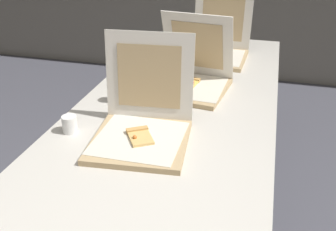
{
  "coord_description": "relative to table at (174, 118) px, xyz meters",
  "views": [
    {
      "loc": [
        0.37,
        -0.84,
        1.49
      ],
      "look_at": [
        0.02,
        0.48,
        0.78
      ],
      "focal_mm": 41.29,
      "sensor_mm": 36.0,
      "label": 1
    }
  ],
  "objects": [
    {
      "name": "table",
      "position": [
        0.0,
        0.0,
        0.0
      ],
      "size": [
        0.88,
        2.38,
        0.72
      ],
      "color": "beige",
      "rests_on": "ground"
    },
    {
      "name": "cup_white_far",
      "position": [
        -0.24,
        0.41,
        0.08
      ],
      "size": [
        0.06,
        0.06,
        0.07
      ],
      "primitive_type": "cylinder",
      "color": "white",
      "rests_on": "table"
    },
    {
      "name": "cup_white_mid",
      "position": [
        -0.29,
        0.01,
        0.08
      ],
      "size": [
        0.06,
        0.06,
        0.07
      ],
      "primitive_type": "cylinder",
      "color": "white",
      "rests_on": "table"
    },
    {
      "name": "pizza_box_front",
      "position": [
        -0.06,
        -0.28,
        0.1
      ],
      "size": [
        0.39,
        0.42,
        0.37
      ],
      "rotation": [
        0.0,
        0.0,
        0.1
      ],
      "color": "tan",
      "rests_on": "table"
    },
    {
      "name": "pizza_box_back",
      "position": [
        0.07,
        0.75,
        0.1
      ],
      "size": [
        0.37,
        0.4,
        0.37
      ],
      "rotation": [
        0.0,
        0.0,
        -0.04
      ],
      "color": "tan",
      "rests_on": "table"
    },
    {
      "name": "cup_white_near_left",
      "position": [
        -0.35,
        -0.3,
        0.08
      ],
      "size": [
        0.06,
        0.06,
        0.07
      ],
      "primitive_type": "cylinder",
      "color": "white",
      "rests_on": "table"
    },
    {
      "name": "pizza_box_middle",
      "position": [
        0.02,
        0.25,
        0.1
      ],
      "size": [
        0.39,
        0.4,
        0.36
      ],
      "rotation": [
        0.0,
        0.0,
        -0.12
      ],
      "color": "tan",
      "rests_on": "table"
    }
  ]
}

